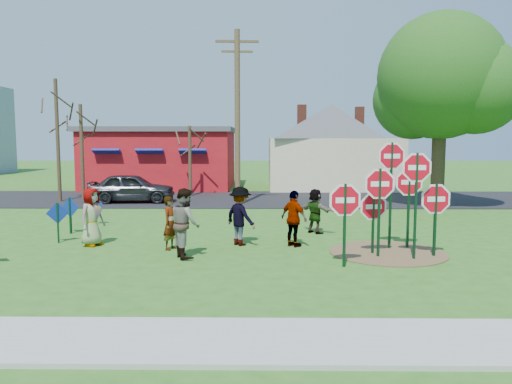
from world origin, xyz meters
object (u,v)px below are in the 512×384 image
at_px(person_a, 92,217).
at_px(stop_sign_c, 416,181).
at_px(stop_sign_d, 409,188).
at_px(stop_sign_a, 345,207).
at_px(leafy_tree, 444,83).
at_px(suv, 132,188).
at_px(utility_pole, 237,115).
at_px(person_b, 170,223).
at_px(stop_sign_b, 391,168).

bearing_deg(person_a, stop_sign_c, -74.81).
xyz_separation_m(stop_sign_c, stop_sign_d, (0.23, 1.41, -0.33)).
bearing_deg(stop_sign_a, leafy_tree, 53.01).
height_order(stop_sign_c, suv, stop_sign_c).
bearing_deg(stop_sign_d, utility_pole, 117.68).
xyz_separation_m(stop_sign_d, person_b, (-6.82, -0.25, -0.98)).
bearing_deg(stop_sign_b, stop_sign_c, -81.71).
bearing_deg(utility_pole, stop_sign_d, -59.64).
xyz_separation_m(person_a, suv, (-1.45, 10.03, -0.11)).
relative_size(person_a, utility_pole, 0.21).
bearing_deg(stop_sign_b, suv, 128.24).
bearing_deg(stop_sign_b, person_a, 171.62).
xyz_separation_m(stop_sign_b, leafy_tree, (4.50, 8.67, 3.31)).
xyz_separation_m(suv, leafy_tree, (14.62, -1.72, 4.89)).
height_order(stop_sign_b, suv, stop_sign_b).
height_order(stop_sign_a, person_b, stop_sign_a).
relative_size(stop_sign_d, leafy_tree, 0.28).
height_order(stop_sign_a, leafy_tree, leafy_tree).
height_order(stop_sign_d, person_b, stop_sign_d).
bearing_deg(stop_sign_d, person_a, 175.91).
bearing_deg(stop_sign_c, stop_sign_d, 80.31).
bearing_deg(suv, person_a, -175.91).
relative_size(person_a, person_b, 1.13).
distance_m(person_a, leafy_tree, 16.29).
relative_size(stop_sign_b, stop_sign_c, 1.09).
distance_m(stop_sign_c, utility_pole, 11.94).
relative_size(stop_sign_b, person_a, 1.86).
xyz_separation_m(stop_sign_c, utility_pole, (-5.13, 10.56, 2.21)).
distance_m(stop_sign_b, suv, 14.59).
xyz_separation_m(person_b, suv, (-3.85, 10.51, -0.01)).
bearing_deg(person_b, stop_sign_b, -67.92).
bearing_deg(stop_sign_b, stop_sign_d, 7.74).
xyz_separation_m(stop_sign_b, person_b, (-6.26, -0.11, -1.58)).
bearing_deg(stop_sign_a, stop_sign_c, 13.66).
height_order(person_a, person_b, person_a).
height_order(stop_sign_b, leafy_tree, leafy_tree).
height_order(stop_sign_d, person_a, stop_sign_d).
distance_m(stop_sign_c, person_a, 9.22).
xyz_separation_m(stop_sign_d, utility_pole, (-5.36, 9.15, 2.54)).
relative_size(stop_sign_b, leafy_tree, 0.36).
bearing_deg(person_b, stop_sign_a, -91.22).
height_order(person_b, leafy_tree, leafy_tree).
bearing_deg(person_b, stop_sign_c, -78.92).
xyz_separation_m(stop_sign_d, suv, (-10.67, 10.26, -0.99)).
relative_size(stop_sign_c, leafy_tree, 0.33).
bearing_deg(suv, leafy_tree, -100.85).
distance_m(stop_sign_a, stop_sign_d, 3.07).
distance_m(stop_sign_b, person_b, 6.46).
height_order(person_a, utility_pole, utility_pole).
bearing_deg(person_a, leafy_tree, -32.26).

